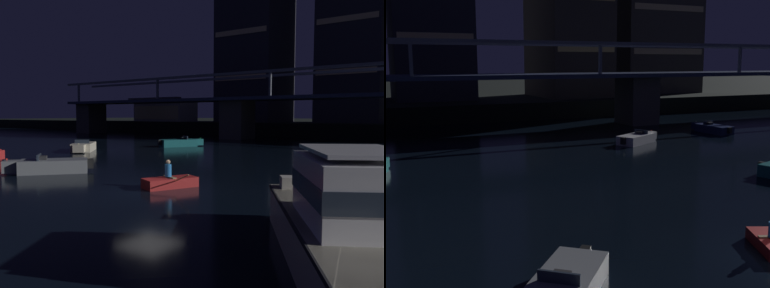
% 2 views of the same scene
% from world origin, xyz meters
% --- Properties ---
extents(ground_plane, '(400.00, 400.00, 0.00)m').
position_xyz_m(ground_plane, '(0.00, 0.00, 0.00)').
color(ground_plane, black).
extents(river_bridge, '(101.83, 6.40, 9.38)m').
position_xyz_m(river_bridge, '(-0.00, 37.45, 4.35)').
color(river_bridge, '#4C4944').
rests_on(river_bridge, ground).
extents(tower_west_low, '(10.84, 12.21, 39.93)m').
position_xyz_m(tower_west_low, '(-21.52, 54.36, 22.01)').
color(tower_west_low, '#282833').
rests_on(tower_west_low, far_riverbank).
extents(waterfront_pavilion, '(12.40, 7.40, 4.70)m').
position_xyz_m(waterfront_pavilion, '(-39.32, 49.37, 4.44)').
color(waterfront_pavilion, '#B2AD9E').
rests_on(waterfront_pavilion, far_riverbank).
extents(cabin_cruiser_near_left, '(6.36, 8.94, 2.79)m').
position_xyz_m(cabin_cruiser_near_left, '(9.85, -4.43, 1.05)').
color(cabin_cruiser_near_left, beige).
rests_on(cabin_cruiser_near_left, ground).
extents(speedboat_mid_left, '(3.74, 4.81, 1.16)m').
position_xyz_m(speedboat_mid_left, '(-14.33, 21.35, 0.41)').
color(speedboat_mid_left, '#196066').
rests_on(speedboat_mid_left, ground).
extents(speedboat_mid_center, '(4.20, 4.55, 1.16)m').
position_xyz_m(speedboat_mid_center, '(-8.81, 0.94, 0.41)').
color(speedboat_mid_center, gray).
rests_on(speedboat_mid_center, ground).
extents(speedboat_far_left, '(4.19, 4.56, 1.16)m').
position_xyz_m(speedboat_far_left, '(-18.58, 11.44, 0.41)').
color(speedboat_far_left, beige).
rests_on(speedboat_far_left, ground).
extents(dinghy_with_paddler, '(2.70, 2.82, 1.36)m').
position_xyz_m(dinghy_with_paddler, '(0.17, 1.31, 0.28)').
color(dinghy_with_paddler, maroon).
rests_on(dinghy_with_paddler, ground).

